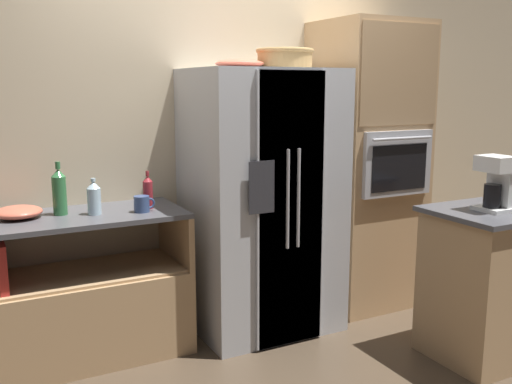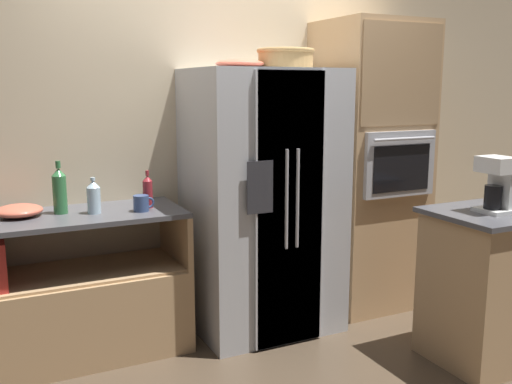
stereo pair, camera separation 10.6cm
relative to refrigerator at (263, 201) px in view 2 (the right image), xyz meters
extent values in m
plane|color=#4C3D2D|center=(-0.19, -0.06, -0.88)|extent=(20.00, 20.00, 0.00)
cube|color=beige|center=(-0.19, 0.41, 0.52)|extent=(12.00, 0.06, 2.80)
cube|color=tan|center=(-1.22, 0.09, -0.61)|extent=(1.30, 0.59, 0.52)
cube|color=tan|center=(-1.22, 0.09, -0.35)|extent=(1.25, 0.54, 0.02)
cube|color=tan|center=(-0.59, 0.09, -0.18)|extent=(0.04, 0.59, 0.34)
cube|color=#4C4C51|center=(-1.22, 0.09, 0.00)|extent=(1.30, 0.59, 0.03)
cube|color=#B72D28|center=(-1.63, 0.06, -0.20)|extent=(0.05, 0.41, 0.27)
cube|color=silver|center=(0.00, 0.01, 0.00)|extent=(0.94, 0.74, 1.75)
cube|color=silver|center=(-0.01, -0.37, 0.00)|extent=(0.46, 0.02, 1.72)
cube|color=silver|center=(0.01, -0.37, 0.00)|extent=(0.46, 0.02, 1.72)
cylinder|color=#B2B2B7|center=(-0.04, -0.40, 0.09)|extent=(0.02, 0.02, 0.61)
cylinder|color=#B2B2B7|center=(0.04, -0.40, 0.09)|extent=(0.02, 0.02, 0.61)
cube|color=#2D2D33|center=(-0.21, -0.39, 0.18)|extent=(0.17, 0.01, 0.32)
cube|color=tan|center=(0.91, 0.06, 0.17)|extent=(0.71, 0.66, 2.10)
cube|color=#ADADB2|center=(0.91, -0.29, 0.24)|extent=(0.58, 0.04, 0.45)
cube|color=black|center=(0.91, -0.31, 0.21)|extent=(0.48, 0.01, 0.32)
cylinder|color=#B2B2B7|center=(0.91, -0.33, 0.41)|extent=(0.51, 0.02, 0.02)
cube|color=#A68259|center=(0.91, -0.28, 0.84)|extent=(0.67, 0.01, 0.68)
cube|color=tan|center=(0.97, -1.04, -0.43)|extent=(0.60, 0.55, 0.89)
cube|color=#4C4C51|center=(0.97, -1.04, 0.03)|extent=(0.66, 0.60, 0.03)
cylinder|color=tan|center=(0.16, -0.01, 0.93)|extent=(0.36, 0.36, 0.11)
torus|color=tan|center=(0.16, -0.01, 0.99)|extent=(0.38, 0.38, 0.03)
ellipsoid|color=#DB664C|center=(-0.17, 0.00, 0.90)|extent=(0.31, 0.31, 0.06)
cylinder|color=maroon|center=(-0.77, 0.07, 0.10)|extent=(0.06, 0.06, 0.17)
cone|color=maroon|center=(-0.77, 0.07, 0.20)|extent=(0.06, 0.06, 0.03)
cylinder|color=maroon|center=(-0.77, 0.07, 0.23)|extent=(0.02, 0.02, 0.03)
cylinder|color=silver|center=(-1.10, 0.05, 0.09)|extent=(0.08, 0.08, 0.16)
cone|color=silver|center=(-1.10, 0.05, 0.19)|extent=(0.08, 0.08, 0.04)
cylinder|color=silver|center=(-1.10, 0.05, 0.22)|extent=(0.03, 0.03, 0.02)
cylinder|color=#33723F|center=(-1.28, 0.14, 0.13)|extent=(0.08, 0.08, 0.23)
cone|color=#33723F|center=(-1.28, 0.14, 0.27)|extent=(0.08, 0.08, 0.04)
cylinder|color=#33723F|center=(-1.28, 0.14, 0.31)|extent=(0.03, 0.03, 0.04)
cylinder|color=#384C7A|center=(-0.83, -0.01, 0.07)|extent=(0.09, 0.09, 0.10)
torus|color=#384C7A|center=(-0.78, -0.01, 0.07)|extent=(0.07, 0.01, 0.07)
ellipsoid|color=#DB664C|center=(-1.51, 0.16, 0.05)|extent=(0.27, 0.27, 0.07)
cube|color=white|center=(0.95, -1.07, 0.06)|extent=(0.16, 0.19, 0.02)
cylinder|color=black|center=(0.94, -1.07, 0.14)|extent=(0.10, 0.10, 0.14)
cube|color=white|center=(1.00, -1.07, 0.21)|extent=(0.06, 0.16, 0.32)
cube|color=white|center=(0.95, -1.07, 0.33)|extent=(0.16, 0.19, 0.09)
camera|label=1|loc=(-1.78, -3.31, 0.77)|focal=40.00mm
camera|label=2|loc=(-1.68, -3.36, 0.77)|focal=40.00mm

